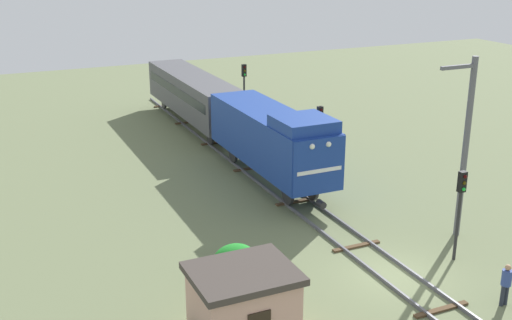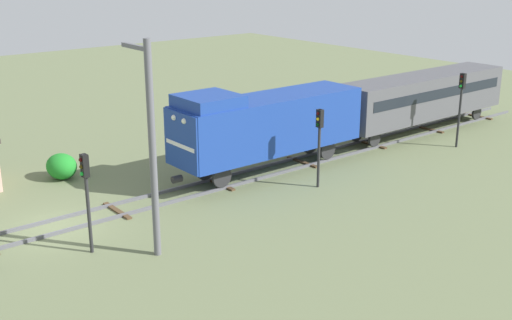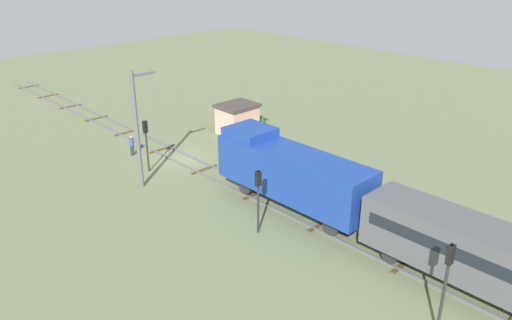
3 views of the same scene
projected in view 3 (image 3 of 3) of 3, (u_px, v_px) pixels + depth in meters
ground_plane at (182, 159)px, 40.35m from camera, size 104.09×104.09×0.00m
railway_track at (182, 159)px, 40.32m from camera, size 2.40×69.40×0.16m
locomotive at (290, 171)px, 31.46m from camera, size 2.90×11.60×4.60m
passenger_car_leading at (506, 263)px, 22.71m from camera, size 2.84×14.00×3.66m
traffic_signal_near at (146, 137)px, 37.12m from camera, size 0.32×0.34×4.05m
traffic_signal_mid at (258, 190)px, 28.89m from camera, size 0.32×0.34×4.02m
traffic_signal_far at (447, 274)px, 20.93m from camera, size 0.32×0.34×4.55m
worker_near_track at (132, 144)px, 40.78m from camera, size 0.38×0.38×1.70m
catenary_mast at (137, 127)px, 34.08m from camera, size 1.94×0.28×8.41m
relay_hut at (237, 118)px, 45.67m from camera, size 3.50×2.90×2.74m
bush_near at (259, 142)px, 42.04m from camera, size 1.85×1.52×1.35m
bush_mid at (258, 121)px, 47.51m from camera, size 1.56×1.27×1.13m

